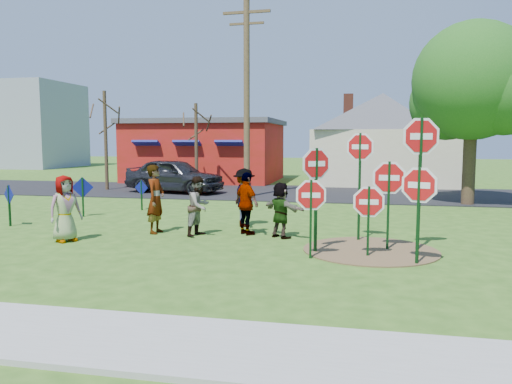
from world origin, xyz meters
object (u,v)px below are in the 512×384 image
suv (174,175)px  utility_pole (247,95)px  leafy_tree (476,87)px  stop_sign_b (360,158)px  stop_sign_d (389,184)px  stop_sign_c (420,152)px  person_a (65,209)px  person_b (156,199)px  stop_sign_a (311,201)px

suv → utility_pole: size_ratio=0.56×
suv → leafy_tree: leafy_tree is taller
stop_sign_b → stop_sign_d: (0.68, -0.97, -0.56)m
stop_sign_c → person_a: (-8.85, -0.80, -1.48)m
person_b → stop_sign_b: bearing=-88.1°
person_b → leafy_tree: 13.59m
person_a → leafy_tree: (11.91, 9.91, 3.84)m
stop_sign_b → suv: (-8.94, 10.06, -1.28)m
stop_sign_a → leafy_tree: (5.49, 10.47, 3.43)m
stop_sign_a → stop_sign_b: (1.05, 2.19, 0.88)m
stop_sign_a → stop_sign_c: size_ratio=0.57×
stop_sign_d → utility_pole: bearing=120.8°
stop_sign_b → stop_sign_d: bearing=-38.8°
person_b → leafy_tree: size_ratio=0.27×
stop_sign_a → suv: stop_sign_a is taller
stop_sign_b → utility_pole: 10.62m
stop_sign_a → stop_sign_c: (2.44, 1.36, 1.06)m
person_a → suv: 11.79m
person_b → stop_sign_d: bearing=-96.9°
stop_sign_a → suv: 14.58m
suv → utility_pole: (3.90, -1.05, 3.77)m
person_b → person_a: bearing=132.1°
suv → leafy_tree: (13.38, -1.78, 3.82)m
stop_sign_a → person_b: bearing=146.7°
suv → utility_pole: utility_pole is taller
person_a → stop_sign_a: bearing=-61.9°
stop_sign_c → person_a: stop_sign_c is taller
person_b → leafy_tree: leafy_tree is taller
person_b → suv: person_b is taller
suv → person_a: bearing=-160.9°
leafy_tree → stop_sign_d: bearing=-112.1°
person_b → suv: 10.64m
person_a → leafy_tree: 15.96m
person_a → suv: bearing=40.2°
stop_sign_a → utility_pole: bearing=101.3°
utility_pole → leafy_tree: size_ratio=1.21×
stop_sign_c → stop_sign_d: size_ratio=1.46×
stop_sign_a → utility_pole: 12.36m
stop_sign_d → leafy_tree: 10.46m
stop_sign_c → utility_pole: (-6.43, 9.84, 2.31)m
stop_sign_d → person_b: (-6.31, 0.92, -0.62)m
stop_sign_c → stop_sign_d: stop_sign_c is taller
suv → leafy_tree: 14.03m
stop_sign_a → stop_sign_b: size_ratio=0.64×
stop_sign_b → leafy_tree: (4.44, 8.28, 2.55)m
stop_sign_a → leafy_tree: bearing=54.0°
stop_sign_b → person_b: stop_sign_b is taller
stop_sign_b → person_b: 5.75m
stop_sign_d → person_b: size_ratio=1.17×
stop_sign_d → utility_pole: 11.90m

